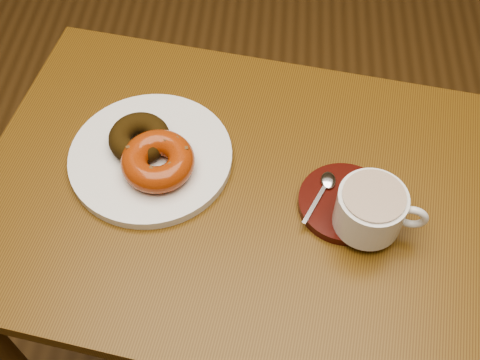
# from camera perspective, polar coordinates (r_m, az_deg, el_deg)

# --- Properties ---
(ground) EXTENTS (6.00, 6.00, 0.00)m
(ground) POSITION_cam_1_polar(r_m,az_deg,el_deg) (1.59, -4.37, -11.63)
(ground) COLOR #563A1B
(ground) RESTS_ON ground
(cafe_table) EXTENTS (0.83, 0.68, 0.71)m
(cafe_table) POSITION_cam_1_polar(r_m,az_deg,el_deg) (1.00, -1.15, -4.31)
(cafe_table) COLOR brown
(cafe_table) RESTS_ON ground
(donut_plate) EXTENTS (0.28, 0.28, 0.02)m
(donut_plate) POSITION_cam_1_polar(r_m,az_deg,el_deg) (0.94, -8.45, 2.16)
(donut_plate) COLOR white
(donut_plate) RESTS_ON cafe_table
(donut_cinnamon) EXTENTS (0.10, 0.10, 0.03)m
(donut_cinnamon) POSITION_cam_1_polar(r_m,az_deg,el_deg) (0.93, -9.52, 3.95)
(donut_cinnamon) COLOR black
(donut_cinnamon) RESTS_ON donut_plate
(donut_caramel) EXTENTS (0.13, 0.13, 0.04)m
(donut_caramel) POSITION_cam_1_polar(r_m,az_deg,el_deg) (0.90, -7.80, 1.80)
(donut_caramel) COLOR #9D3B11
(donut_caramel) RESTS_ON donut_plate
(saucer) EXTENTS (0.14, 0.14, 0.01)m
(saucer) POSITION_cam_1_polar(r_m,az_deg,el_deg) (0.89, 9.87, -2.16)
(saucer) COLOR #370C07
(saucer) RESTS_ON cafe_table
(coffee_cup) EXTENTS (0.13, 0.10, 0.07)m
(coffee_cup) POSITION_cam_1_polar(r_m,az_deg,el_deg) (0.85, 12.36, -2.72)
(coffee_cup) COLOR white
(coffee_cup) RESTS_ON saucer
(teaspoon) EXTENTS (0.05, 0.09, 0.01)m
(teaspoon) POSITION_cam_1_polar(r_m,az_deg,el_deg) (0.90, 8.12, -0.45)
(teaspoon) COLOR silver
(teaspoon) RESTS_ON saucer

